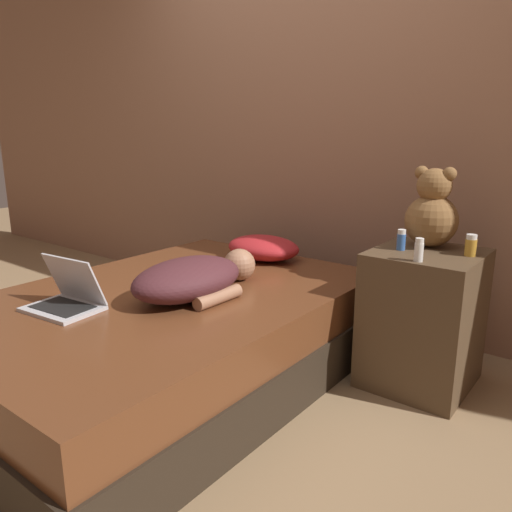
% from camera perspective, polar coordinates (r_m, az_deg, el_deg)
% --- Properties ---
extents(ground_plane, '(12.00, 12.00, 0.00)m').
position_cam_1_polar(ground_plane, '(2.55, -9.68, -13.43)').
color(ground_plane, '#937551').
extents(wall_back, '(8.00, 0.06, 2.60)m').
position_cam_1_polar(wall_back, '(3.23, 6.52, 16.43)').
color(wall_back, '#996B51').
rests_on(wall_back, ground_plane).
extents(bed, '(1.36, 1.94, 0.43)m').
position_cam_1_polar(bed, '(2.45, -9.90, -8.98)').
color(bed, '#2D2319').
rests_on(bed, ground_plane).
extents(nightstand, '(0.46, 0.49, 0.64)m').
position_cam_1_polar(nightstand, '(2.46, 18.49, -6.78)').
color(nightstand, brown).
rests_on(nightstand, ground_plane).
extents(pillow, '(0.45, 0.34, 0.14)m').
position_cam_1_polar(pillow, '(2.92, 0.84, 0.96)').
color(pillow, red).
rests_on(pillow, bed).
extents(person_lying, '(0.38, 0.72, 0.18)m').
position_cam_1_polar(person_lying, '(2.29, -7.09, -2.45)').
color(person_lying, '#4C2328').
rests_on(person_lying, bed).
extents(laptop, '(0.33, 0.26, 0.22)m').
position_cam_1_polar(laptop, '(2.26, -20.79, -4.44)').
color(laptop, silver).
rests_on(laptop, bed).
extents(teddy_bear, '(0.24, 0.24, 0.37)m').
position_cam_1_polar(teddy_bear, '(2.45, 19.47, 4.74)').
color(teddy_bear, brown).
rests_on(teddy_bear, nightstand).
extents(bottle_amber, '(0.05, 0.05, 0.10)m').
position_cam_1_polar(bottle_amber, '(2.35, 23.34, 1.11)').
color(bottle_amber, gold).
rests_on(bottle_amber, nightstand).
extents(bottle_blue, '(0.04, 0.04, 0.09)m').
position_cam_1_polar(bottle_blue, '(2.36, 16.27, 1.77)').
color(bottle_blue, '#3866B2').
rests_on(bottle_blue, nightstand).
extents(bottle_white, '(0.04, 0.04, 0.10)m').
position_cam_1_polar(bottle_white, '(2.17, 18.12, 0.64)').
color(bottle_white, white).
rests_on(bottle_white, nightstand).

